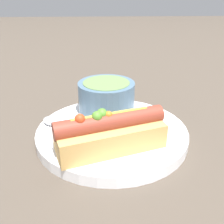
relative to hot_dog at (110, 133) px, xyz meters
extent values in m
plane|color=#4C4238|center=(0.01, 0.06, -0.04)|extent=(4.00, 4.00, 0.00)
cylinder|color=white|center=(0.01, 0.06, -0.03)|extent=(0.26, 0.26, 0.02)
cube|color=tan|center=(0.00, 0.00, -0.01)|extent=(0.17, 0.11, 0.04)
cylinder|color=brown|center=(0.00, 0.00, 0.02)|extent=(0.16, 0.08, 0.03)
sphere|color=#518C2D|center=(-0.02, -0.01, 0.03)|extent=(0.02, 0.02, 0.02)
sphere|color=#518C2D|center=(-0.01, 0.00, 0.03)|extent=(0.02, 0.02, 0.02)
sphere|color=orange|center=(0.00, 0.00, 0.03)|extent=(0.01, 0.01, 0.01)
sphere|color=#C63F1E|center=(-0.04, -0.01, 0.03)|extent=(0.02, 0.02, 0.02)
cylinder|color=gold|center=(0.00, 0.00, 0.03)|extent=(0.11, 0.04, 0.01)
cylinder|color=slate|center=(0.00, 0.13, 0.00)|extent=(0.11, 0.11, 0.06)
cylinder|color=#66844C|center=(0.00, 0.13, 0.03)|extent=(0.09, 0.09, 0.01)
cube|color=#B7B7BC|center=(-0.05, 0.03, -0.02)|extent=(0.08, 0.09, 0.00)
ellipsoid|color=#B7B7BC|center=(-0.10, 0.08, -0.02)|extent=(0.05, 0.05, 0.01)
camera|label=1|loc=(-0.01, -0.33, 0.19)|focal=42.00mm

